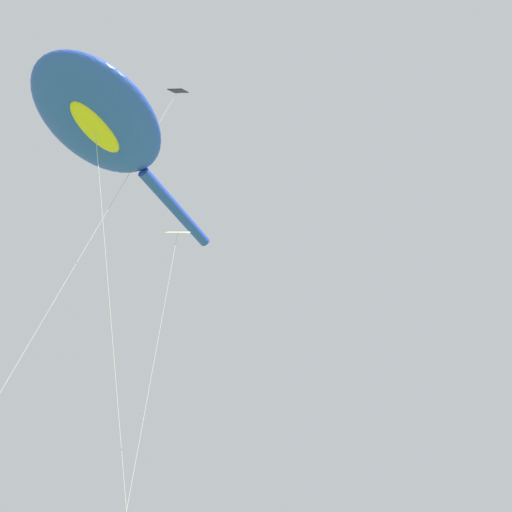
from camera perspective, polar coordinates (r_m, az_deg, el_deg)
name	(u,v)px	position (r m, az deg, el deg)	size (l,w,h in m)	color
big_show_kite	(103,123)	(18.90, -19.66, 16.34)	(10.87, 4.50, 17.08)	blue
small_kite_delta_white	(176,244)	(16.05, -10.63, 1.62)	(1.42, 1.05, 12.64)	white
small_kite_bird_shape	(170,105)	(25.58, -11.37, 19.13)	(4.55, 1.38, 25.23)	black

